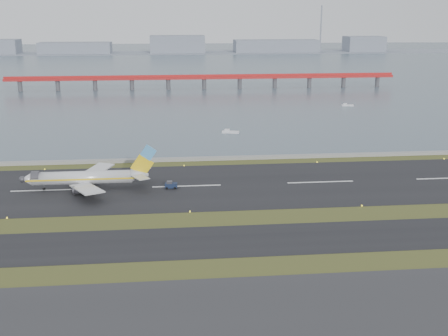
{
  "coord_description": "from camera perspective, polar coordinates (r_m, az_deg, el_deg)",
  "views": [
    {
      "loc": [
        -4.99,
        -126.95,
        48.61
      ],
      "look_at": [
        10.17,
        22.0,
        7.47
      ],
      "focal_mm": 45.0,
      "sensor_mm": 36.0,
      "label": 1
    }
  ],
  "objects": [
    {
      "name": "far_shoreline",
      "position": [
        748.4,
        -4.47,
        12.06
      ],
      "size": [
        1400.0,
        80.0,
        60.5
      ],
      "color": "gray",
      "rests_on": "ground"
    },
    {
      "name": "red_pier",
      "position": [
        380.04,
        -2.03,
        9.11
      ],
      "size": [
        260.0,
        5.0,
        10.2
      ],
      "color": "#B21E1E",
      "rests_on": "ground"
    },
    {
      "name": "pushback_tug",
      "position": [
        162.31,
        -5.43,
        -1.74
      ],
      "size": [
        3.64,
        2.34,
        2.23
      ],
      "rotation": [
        0.0,
        0.0,
        -0.09
      ],
      "color": "#15213C",
      "rests_on": "ground"
    },
    {
      "name": "workboat_far",
      "position": [
        316.08,
        12.4,
        6.25
      ],
      "size": [
        6.67,
        2.68,
        1.58
      ],
      "rotation": [
        0.0,
        0.0,
        -0.1
      ],
      "color": "silver",
      "rests_on": "ground"
    },
    {
      "name": "airliner",
      "position": [
        165.08,
        -13.65,
        -0.96
      ],
      "size": [
        38.52,
        32.89,
        12.8
      ],
      "color": "silver",
      "rests_on": "ground"
    },
    {
      "name": "runway_strip",
      "position": [
        164.37,
        -3.81,
        -1.86
      ],
      "size": [
        1000.0,
        45.0,
        0.1
      ],
      "primitive_type": "cube",
      "color": "black",
      "rests_on": "ground"
    },
    {
      "name": "bay_water",
      "position": [
        588.99,
        -5.4,
        10.56
      ],
      "size": [
        1400.0,
        800.0,
        1.3
      ],
      "primitive_type": "cube",
      "color": "#445361",
      "rests_on": "ground"
    },
    {
      "name": "taxiway_strip",
      "position": [
        124.89,
        -3.09,
        -7.54
      ],
      "size": [
        1000.0,
        18.0,
        0.1
      ],
      "primitive_type": "cube",
      "color": "black",
      "rests_on": "ground"
    },
    {
      "name": "seawall",
      "position": [
        193.11,
        -4.15,
        0.9
      ],
      "size": [
        1000.0,
        2.5,
        1.0
      ],
      "primitive_type": "cube",
      "color": "gray",
      "rests_on": "ground"
    },
    {
      "name": "workboat_near",
      "position": [
        237.67,
        0.61,
        3.7
      ],
      "size": [
        7.53,
        3.95,
        1.75
      ],
      "rotation": [
        0.0,
        0.0,
        -0.25
      ],
      "color": "silver",
      "rests_on": "ground"
    },
    {
      "name": "ground",
      "position": [
        136.04,
        -3.34,
        -5.6
      ],
      "size": [
        1000.0,
        1000.0,
        0.0
      ],
      "primitive_type": "plane",
      "color": "#314418",
      "rests_on": "ground"
    }
  ]
}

